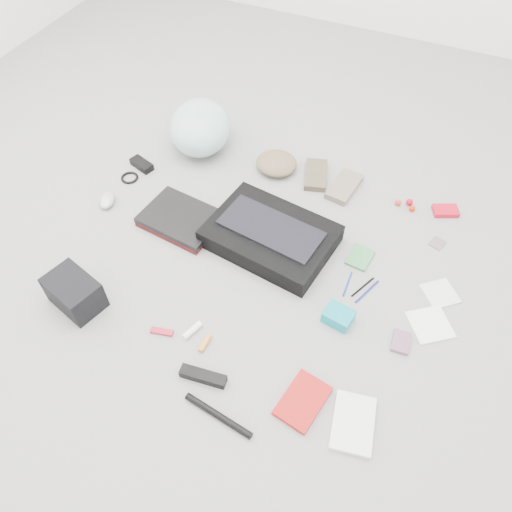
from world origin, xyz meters
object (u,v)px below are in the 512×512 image
at_px(laptop, 181,217).
at_px(book_red, 303,401).
at_px(messenger_bag, 271,236).
at_px(bike_helmet, 200,127).
at_px(camera_bag, 75,293).
at_px(accordion_wallet, 338,316).

xyz_separation_m(laptop, book_red, (0.74, -0.53, -0.02)).
xyz_separation_m(messenger_bag, book_red, (0.36, -0.58, -0.03)).
distance_m(bike_helmet, camera_bag, 0.99).
distance_m(messenger_bag, book_red, 0.68).
bearing_deg(bike_helmet, accordion_wallet, -60.20).
relative_size(laptop, bike_helmet, 0.88).
relative_size(bike_helmet, camera_bag, 1.85).
bearing_deg(laptop, messenger_bag, 14.45).
height_order(bike_helmet, accordion_wallet, bike_helmet).
bearing_deg(camera_bag, bike_helmet, 107.00).
xyz_separation_m(laptop, camera_bag, (-0.15, -0.51, 0.03)).
height_order(laptop, camera_bag, camera_bag).
bearing_deg(book_red, camera_bag, -171.08).
height_order(laptop, bike_helmet, bike_helmet).
bearing_deg(accordion_wallet, messenger_bag, 156.13).
bearing_deg(accordion_wallet, bike_helmet, 152.92).
bearing_deg(accordion_wallet, laptop, 175.16).
relative_size(laptop, camera_bag, 1.64).
bearing_deg(bike_helmet, laptop, -95.18).
xyz_separation_m(messenger_bag, accordion_wallet, (0.37, -0.24, -0.02)).
distance_m(messenger_bag, accordion_wallet, 0.44).
distance_m(laptop, accordion_wallet, 0.77).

